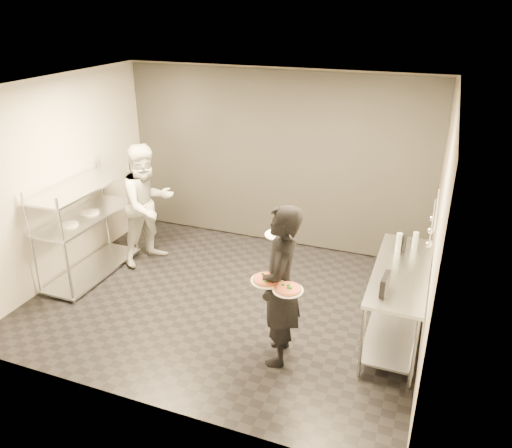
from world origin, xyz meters
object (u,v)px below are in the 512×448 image
at_px(prep_counter, 399,292).
at_px(pizza_plate_far, 288,289).
at_px(bottle_clear, 415,241).
at_px(pass_rack, 87,225).
at_px(waiter, 280,287).
at_px(pizza_plate_near, 267,280).
at_px(bottle_green, 399,243).
at_px(bottle_dark, 404,244).
at_px(pos_monitor, 385,284).
at_px(salad_plate, 279,233).
at_px(chef, 148,205).

xyz_separation_m(prep_counter, pizza_plate_far, (-1.00, -1.09, 0.44)).
bearing_deg(bottle_clear, pass_rack, -172.55).
height_order(waiter, pizza_plate_near, waiter).
distance_m(bottle_green, bottle_dark, 0.07).
relative_size(pass_rack, prep_counter, 0.89).
bearing_deg(waiter, bottle_green, 128.05).
relative_size(pizza_plate_near, pos_monitor, 1.22).
relative_size(waiter, bottle_dark, 8.72).
bearing_deg(bottle_dark, salad_plate, -141.97).
height_order(pos_monitor, bottle_green, bottle_green).
distance_m(waiter, pizza_plate_far, 0.33).
xyz_separation_m(pizza_plate_far, bottle_clear, (1.09, 1.66, -0.04)).
bearing_deg(waiter, bottle_clear, 127.12).
height_order(prep_counter, pizza_plate_far, pizza_plate_far).
height_order(pass_rack, bottle_dark, pass_rack).
distance_m(salad_plate, pos_monitor, 1.22).
height_order(salad_plate, bottle_green, salad_plate).
distance_m(bottle_clear, bottle_dark, 0.18).
bearing_deg(pizza_plate_near, bottle_dark, 49.46).
distance_m(chef, pizza_plate_near, 2.99).
bearing_deg(waiter, pos_monitor, 93.34).
xyz_separation_m(prep_counter, waiter, (-1.16, -0.84, 0.29)).
height_order(pos_monitor, bottle_clear, bottle_clear).
bearing_deg(chef, waiter, -97.57).
height_order(waiter, chef, waiter).
bearing_deg(pizza_plate_far, bottle_dark, 57.60).
relative_size(waiter, pizza_plate_far, 5.92).
height_order(pos_monitor, bottle_dark, bottle_dark).
xyz_separation_m(salad_plate, pos_monitor, (1.16, -0.02, -0.37)).
bearing_deg(salad_plate, bottle_green, 38.65).
height_order(chef, bottle_green, chef).
bearing_deg(bottle_dark, prep_counter, -85.90).
xyz_separation_m(bottle_green, bottle_dark, (0.06, 0.03, -0.02)).
relative_size(pizza_plate_near, pizza_plate_far, 1.09).
height_order(prep_counter, bottle_clear, bottle_clear).
relative_size(pass_rack, pizza_plate_near, 4.74).
xyz_separation_m(chef, pos_monitor, (3.61, -1.24, 0.10)).
relative_size(prep_counter, waiter, 0.98).
height_order(bottle_green, bottle_clear, bottle_green).
bearing_deg(bottle_green, pos_monitor, -91.68).
distance_m(pizza_plate_far, pos_monitor, 1.03).
relative_size(pass_rack, bottle_dark, 7.59).
height_order(pizza_plate_near, bottle_green, bottle_green).
height_order(prep_counter, salad_plate, salad_plate).
xyz_separation_m(waiter, salad_plate, (-0.12, 0.30, 0.47)).
height_order(chef, pizza_plate_far, chef).
distance_m(waiter, salad_plate, 0.57).
distance_m(pass_rack, chef, 0.92).
xyz_separation_m(pass_rack, bottle_dark, (4.30, 0.44, 0.26)).
bearing_deg(pass_rack, pizza_plate_far, -18.09).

